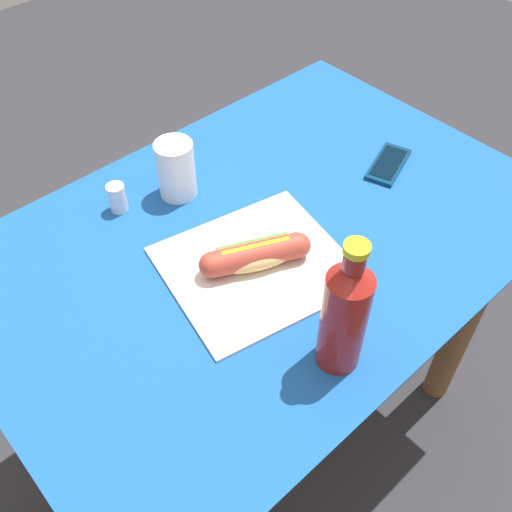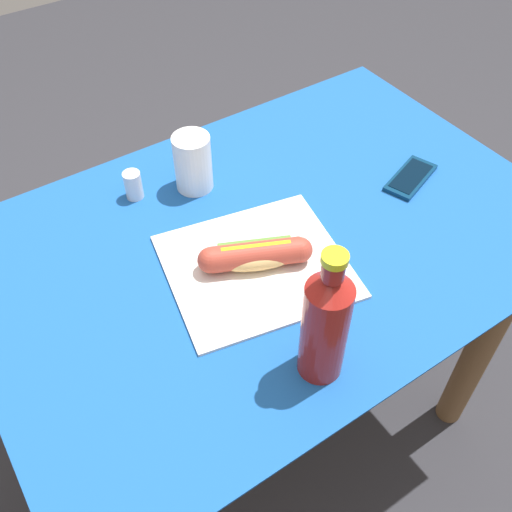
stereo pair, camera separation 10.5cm
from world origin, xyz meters
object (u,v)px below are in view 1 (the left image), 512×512
at_px(hot_dog, 256,255).
at_px(cell_phone, 388,164).
at_px(soda_bottle, 345,314).
at_px(salt_shaker, 117,198).
at_px(drinking_cup, 176,169).

xyz_separation_m(hot_dog, cell_phone, (0.41, 0.02, -0.03)).
xyz_separation_m(soda_bottle, salt_shaker, (-0.07, 0.53, -0.08)).
height_order(cell_phone, salt_shaker, salt_shaker).
bearing_deg(soda_bottle, salt_shaker, 96.97).
xyz_separation_m(hot_dog, soda_bottle, (-0.03, -0.23, 0.08)).
distance_m(cell_phone, soda_bottle, 0.53).
relative_size(drinking_cup, salt_shaker, 2.03).
distance_m(soda_bottle, salt_shaker, 0.54).
bearing_deg(cell_phone, soda_bottle, -150.12).
bearing_deg(cell_phone, salt_shaker, 151.56).
relative_size(cell_phone, salt_shaker, 2.46).
height_order(soda_bottle, drinking_cup, soda_bottle).
relative_size(hot_dog, salt_shaker, 3.26).
xyz_separation_m(cell_phone, soda_bottle, (-0.45, -0.26, 0.11)).
bearing_deg(soda_bottle, cell_phone, 29.88).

